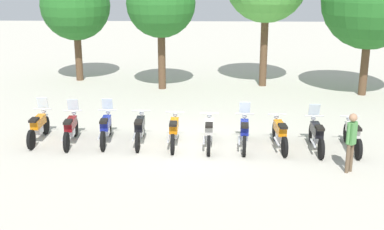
# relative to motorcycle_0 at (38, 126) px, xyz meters

# --- Properties ---
(ground_plane) EXTENTS (80.00, 80.00, 0.00)m
(ground_plane) POSITION_rel_motorcycle_0_xyz_m (5.16, -0.30, -0.52)
(ground_plane) COLOR #BCB7A8
(motorcycle_0) EXTENTS (0.62, 2.19, 1.37)m
(motorcycle_0) POSITION_rel_motorcycle_0_xyz_m (0.00, 0.00, 0.00)
(motorcycle_0) COLOR black
(motorcycle_0) RESTS_ON ground_plane
(motorcycle_1) EXTENTS (0.62, 2.19, 1.37)m
(motorcycle_1) POSITION_rel_motorcycle_0_xyz_m (1.14, -0.18, 0.00)
(motorcycle_1) COLOR black
(motorcycle_1) RESTS_ON ground_plane
(motorcycle_2) EXTENTS (0.62, 2.19, 1.37)m
(motorcycle_2) POSITION_rel_motorcycle_0_xyz_m (2.29, -0.06, 0.00)
(motorcycle_2) COLOR black
(motorcycle_2) RESTS_ON ground_plane
(motorcycle_3) EXTENTS (0.62, 2.19, 0.99)m
(motorcycle_3) POSITION_rel_motorcycle_0_xyz_m (3.44, -0.14, -0.01)
(motorcycle_3) COLOR black
(motorcycle_3) RESTS_ON ground_plane
(motorcycle_4) EXTENTS (0.62, 2.19, 0.99)m
(motorcycle_4) POSITION_rel_motorcycle_0_xyz_m (4.58, -0.28, -0.01)
(motorcycle_4) COLOR black
(motorcycle_4) RESTS_ON ground_plane
(motorcycle_5) EXTENTS (0.62, 2.19, 0.99)m
(motorcycle_5) POSITION_rel_motorcycle_0_xyz_m (5.73, -0.38, -0.01)
(motorcycle_5) COLOR black
(motorcycle_5) RESTS_ON ground_plane
(motorcycle_6) EXTENTS (0.62, 2.19, 1.37)m
(motorcycle_6) POSITION_rel_motorcycle_0_xyz_m (6.88, -0.37, 0.00)
(motorcycle_6) COLOR black
(motorcycle_6) RESTS_ON ground_plane
(motorcycle_7) EXTENTS (0.62, 2.19, 0.99)m
(motorcycle_7) POSITION_rel_motorcycle_0_xyz_m (8.02, -0.42, -0.01)
(motorcycle_7) COLOR black
(motorcycle_7) RESTS_ON ground_plane
(motorcycle_8) EXTENTS (0.62, 2.19, 1.37)m
(motorcycle_8) POSITION_rel_motorcycle_0_xyz_m (9.17, -0.55, 0.00)
(motorcycle_8) COLOR black
(motorcycle_8) RESTS_ON ground_plane
(motorcycle_9) EXTENTS (0.62, 2.19, 0.99)m
(motorcycle_9) POSITION_rel_motorcycle_0_xyz_m (10.31, -0.55, -0.01)
(motorcycle_9) COLOR black
(motorcycle_9) RESTS_ON ground_plane
(person_0) EXTENTS (0.36, 0.32, 1.75)m
(person_0) POSITION_rel_motorcycle_0_xyz_m (9.73, -2.38, 0.51)
(person_0) COLOR brown
(person_0) RESTS_ON ground_plane
(tree_0) EXTENTS (3.48, 3.48, 5.56)m
(tree_0) POSITION_rel_motorcycle_0_xyz_m (-1.00, 9.54, 3.28)
(tree_0) COLOR brown
(tree_0) RESTS_ON ground_plane
(tree_1) EXTENTS (3.22, 3.22, 5.68)m
(tree_1) POSITION_rel_motorcycle_0_xyz_m (3.46, 7.78, 3.52)
(tree_1) COLOR brown
(tree_1) RESTS_ON ground_plane
(tree_3) EXTENTS (4.28, 4.28, 6.39)m
(tree_3) POSITION_rel_motorcycle_0_xyz_m (12.78, 6.85, 3.72)
(tree_3) COLOR brown
(tree_3) RESTS_ON ground_plane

